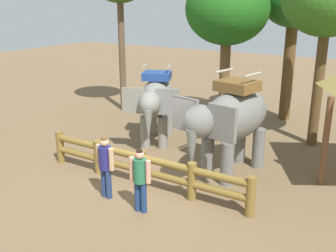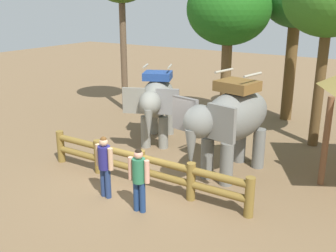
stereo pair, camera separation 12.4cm
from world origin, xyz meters
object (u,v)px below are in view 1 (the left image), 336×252
at_px(tourist_man_in_blue, 105,163).
at_px(log_fence, 142,166).
at_px(tourist_woman_in_black, 140,176).
at_px(elephant_near_left, 156,100).
at_px(elephant_center, 231,119).
at_px(tree_far_left, 227,11).
at_px(tree_far_right, 328,0).
at_px(tree_back_center, 294,4).

bearing_deg(tourist_man_in_blue, log_fence, 70.63).
bearing_deg(tourist_woman_in_black, log_fence, 124.40).
bearing_deg(elephant_near_left, tourist_woman_in_black, -61.00).
xyz_separation_m(elephant_near_left, elephant_center, (3.45, -1.23, 0.16)).
height_order(elephant_center, tourist_woman_in_black, elephant_center).
bearing_deg(tree_far_left, elephant_near_left, -107.21).
relative_size(tree_far_left, tree_far_right, 0.96).
height_order(elephant_near_left, tree_far_right, tree_far_right).
bearing_deg(tree_far_left, tourist_woman_in_black, -80.18).
bearing_deg(log_fence, tree_back_center, 80.31).
relative_size(tree_far_left, tree_back_center, 0.99).
relative_size(tourist_woman_in_black, tree_far_right, 0.26).
height_order(tourist_woman_in_black, tree_far_left, tree_far_left).
distance_m(elephant_center, tree_far_left, 6.06).
height_order(tree_far_left, tree_back_center, tree_back_center).
xyz_separation_m(log_fence, tree_far_right, (3.35, 6.07, 4.50)).
height_order(log_fence, tree_back_center, tree_back_center).
distance_m(log_fence, tourist_woman_in_black, 1.53).
distance_m(tree_far_left, tree_back_center, 2.94).
xyz_separation_m(tree_far_left, tree_far_right, (3.90, -0.70, 0.41)).
height_order(elephant_center, tree_back_center, tree_back_center).
distance_m(tourist_woman_in_black, tree_far_right, 8.75).
height_order(log_fence, elephant_near_left, elephant_near_left).
bearing_deg(tree_back_center, tree_far_right, -56.56).
height_order(tourist_man_in_blue, tree_far_right, tree_far_right).
bearing_deg(tree_far_left, log_fence, -85.38).
distance_m(log_fence, elephant_near_left, 3.77).
distance_m(elephant_near_left, tree_far_left, 4.81).
height_order(tourist_woman_in_black, tourist_man_in_blue, tourist_man_in_blue).
xyz_separation_m(tourist_woman_in_black, tree_far_left, (-1.39, 8.00, 3.71)).
bearing_deg(tourist_woman_in_black, tree_far_right, 70.97).
bearing_deg(elephant_near_left, tree_far_right, 29.50).
bearing_deg(elephant_center, tree_far_right, 69.12).
height_order(log_fence, tourist_woman_in_black, tourist_woman_in_black).
relative_size(elephant_near_left, tourist_woman_in_black, 2.01).
relative_size(elephant_center, tourist_woman_in_black, 2.22).
xyz_separation_m(tree_far_left, tree_back_center, (2.06, 2.09, 0.24)).
bearing_deg(elephant_center, tourist_man_in_blue, -125.19).
bearing_deg(elephant_center, log_fence, -131.86).
bearing_deg(tourist_woman_in_black, tree_back_center, 86.17).
xyz_separation_m(elephant_center, tree_far_left, (-2.35, 4.76, 2.92)).
xyz_separation_m(elephant_center, tourist_woman_in_black, (-0.97, -3.24, -0.79)).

